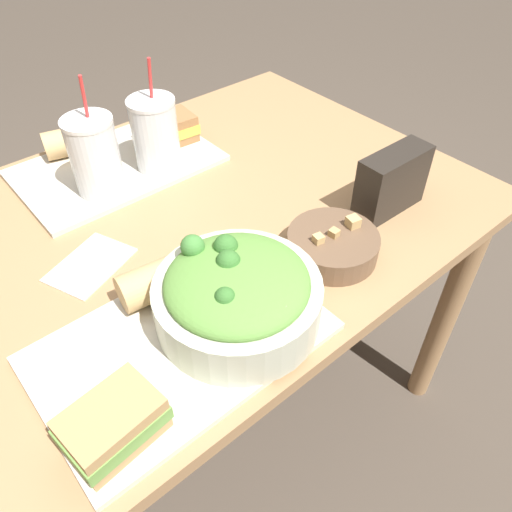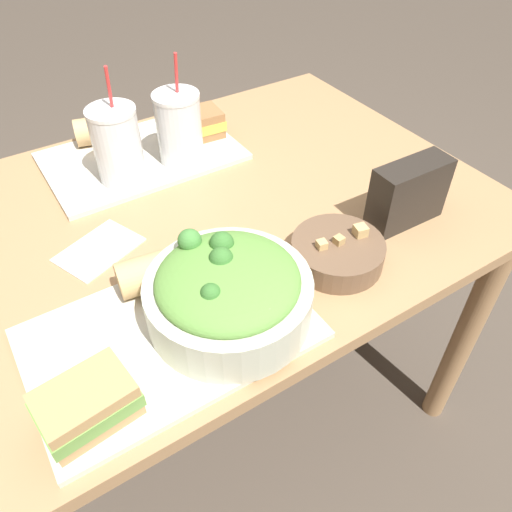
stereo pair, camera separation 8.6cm
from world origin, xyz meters
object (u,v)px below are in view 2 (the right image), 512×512
object	(u,v)px
baguette_near	(150,273)
sandwich_far	(196,125)
soup_bowl	(337,252)
baguette_far	(95,131)
sandwich_near	(87,404)
drink_cup_red	(179,130)
salad_bowl	(228,292)
drink_cup_dark	(118,147)
chip_bag	(408,193)
napkin_folded	(99,250)

from	to	relation	value
baguette_near	sandwich_far	xyz separation A→B (m)	(0.30, 0.41, -0.00)
soup_bowl	baguette_far	xyz separation A→B (m)	(-0.23, 0.63, 0.02)
baguette_far	baguette_near	bearing A→B (deg)	-175.11
soup_bowl	sandwich_near	bearing A→B (deg)	-171.92
drink_cup_red	sandwich_far	bearing A→B (deg)	44.68
salad_bowl	drink_cup_dark	size ratio (longest dim) A/B	1.05
salad_bowl	chip_bag	xyz separation A→B (m)	(0.43, 0.04, -0.00)
soup_bowl	sandwich_far	distance (m)	0.53
soup_bowl	baguette_near	distance (m)	0.34
soup_bowl	chip_bag	bearing A→B (deg)	7.44
baguette_near	chip_bag	distance (m)	0.52
sandwich_far	drink_cup_dark	world-z (taller)	drink_cup_dark
baguette_far	drink_cup_red	size ratio (longest dim) A/B	0.40
napkin_folded	drink_cup_red	bearing A→B (deg)	34.56
drink_cup_red	napkin_folded	size ratio (longest dim) A/B	1.40
drink_cup_dark	soup_bowl	bearing A→B (deg)	-62.85
drink_cup_red	baguette_near	bearing A→B (deg)	-123.61
soup_bowl	baguette_far	size ratio (longest dim) A/B	1.70
drink_cup_dark	chip_bag	xyz separation A→B (m)	(0.43, -0.43, -0.02)
sandwich_far	drink_cup_red	bearing A→B (deg)	-130.62
sandwich_far	napkin_folded	bearing A→B (deg)	-138.26
drink_cup_red	chip_bag	world-z (taller)	drink_cup_red
drink_cup_dark	chip_bag	bearing A→B (deg)	-45.19
drink_cup_red	chip_bag	distance (m)	0.51
soup_bowl	napkin_folded	xyz separation A→B (m)	(-0.36, 0.27, -0.02)
drink_cup_dark	baguette_far	bearing A→B (deg)	89.22
soup_bowl	baguette_far	distance (m)	0.67
soup_bowl	chip_bag	world-z (taller)	chip_bag
soup_bowl	drink_cup_dark	distance (m)	0.51
sandwich_far	napkin_folded	distance (m)	0.44
baguette_near	drink_cup_red	bearing A→B (deg)	-25.76
salad_bowl	chip_bag	world-z (taller)	salad_bowl
drink_cup_dark	baguette_near	bearing A→B (deg)	-103.54
napkin_folded	sandwich_near	bearing A→B (deg)	-110.65
sandwich_near	drink_cup_dark	bearing A→B (deg)	57.51
drink_cup_dark	drink_cup_red	size ratio (longest dim) A/B	1.02
chip_bag	baguette_near	bearing A→B (deg)	171.04
baguette_near	chip_bag	xyz separation A→B (m)	(0.51, -0.09, 0.02)
sandwich_near	baguette_far	world-z (taller)	same
soup_bowl	salad_bowl	bearing A→B (deg)	-176.76
soup_bowl	drink_cup_red	bearing A→B (deg)	101.10
sandwich_near	napkin_folded	bearing A→B (deg)	62.74
soup_bowl	napkin_folded	size ratio (longest dim) A/B	0.96
baguette_near	sandwich_far	size ratio (longest dim) A/B	0.84
sandwich_far	chip_bag	size ratio (longest dim) A/B	0.84
sandwich_far	baguette_far	xyz separation A→B (m)	(-0.22, 0.10, 0.00)
salad_bowl	sandwich_far	distance (m)	0.59
baguette_near	sandwich_far	distance (m)	0.51
salad_bowl	drink_cup_red	world-z (taller)	drink_cup_red
salad_bowl	soup_bowl	xyz separation A→B (m)	(0.24, 0.01, -0.04)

